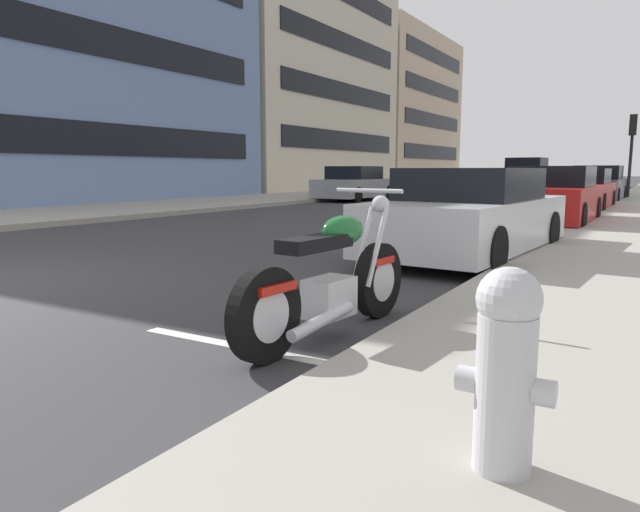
% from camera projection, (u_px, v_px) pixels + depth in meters
% --- Properties ---
extents(sidewalk_far_curb, '(120.00, 5.00, 0.14)m').
position_uv_depth(sidewalk_far_curb, '(190.00, 205.00, 20.28)').
color(sidewalk_far_curb, gray).
rests_on(sidewalk_far_curb, ground).
extents(parking_stall_stripe, '(0.12, 2.20, 0.01)m').
position_uv_depth(parking_stall_stripe, '(263.00, 351.00, 4.11)').
color(parking_stall_stripe, silver).
rests_on(parking_stall_stripe, ground).
extents(parked_motorcycle, '(2.15, 0.62, 1.12)m').
position_uv_depth(parked_motorcycle, '(331.00, 281.00, 4.42)').
color(parked_motorcycle, black).
rests_on(parked_motorcycle, ground).
extents(parked_car_near_corner, '(4.37, 2.02, 1.30)m').
position_uv_depth(parked_car_near_corner, '(470.00, 215.00, 8.47)').
color(parked_car_near_corner, silver).
rests_on(parked_car_near_corner, ground).
extents(parked_car_far_down_curb, '(4.03, 1.83, 1.36)m').
position_uv_depth(parked_car_far_down_curb, '(552.00, 197.00, 13.31)').
color(parked_car_far_down_curb, '#AD1919').
rests_on(parked_car_far_down_curb, ground).
extents(parked_car_across_street, '(4.51, 1.89, 1.31)m').
position_uv_depth(parked_car_across_street, '(578.00, 191.00, 18.12)').
color(parked_car_across_street, '#AD1919').
rests_on(parked_car_across_street, ground).
extents(parked_car_mid_block, '(4.28, 1.88, 1.44)m').
position_uv_depth(parked_car_mid_block, '(598.00, 185.00, 22.95)').
color(parked_car_mid_block, '#4C515B').
rests_on(parked_car_mid_block, ground).
extents(parked_car_behind_motorcycle, '(4.57, 1.94, 1.41)m').
position_uv_depth(parked_car_behind_motorcycle, '(600.00, 183.00, 27.48)').
color(parked_car_behind_motorcycle, black).
rests_on(parked_car_behind_motorcycle, ground).
extents(crossing_truck, '(2.45, 5.64, 2.01)m').
position_uv_depth(crossing_truck, '(539.00, 176.00, 35.05)').
color(crossing_truck, black).
rests_on(crossing_truck, ground).
extents(car_opposite_curb, '(4.47, 1.88, 1.42)m').
position_uv_depth(car_opposite_curb, '(355.00, 185.00, 24.29)').
color(car_opposite_curb, gray).
rests_on(car_opposite_curb, ground).
extents(fire_hydrant, '(0.24, 0.36, 0.79)m').
position_uv_depth(fire_hydrant, '(506.00, 364.00, 2.16)').
color(fire_hydrant, '#B7B7BC').
rests_on(fire_hydrant, sidewalk_near_curb).
extents(traffic_signal_near_corner, '(0.36, 0.28, 3.40)m').
position_uv_depth(traffic_signal_near_corner, '(632.00, 137.00, 24.04)').
color(traffic_signal_near_corner, black).
rests_on(traffic_signal_near_corner, sidewalk_near_curb).
extents(townhouse_mid_block, '(15.41, 8.23, 10.52)m').
position_uv_depth(townhouse_mid_block, '(57.00, 66.00, 22.42)').
color(townhouse_mid_block, '#6B84B2').
rests_on(townhouse_mid_block, ground).
extents(townhouse_far_uphill, '(15.68, 9.67, 13.53)m').
position_uv_depth(townhouse_far_uphill, '(276.00, 81.00, 36.18)').
color(townhouse_far_uphill, beige).
rests_on(townhouse_far_uphill, ground).
extents(townhouse_near_left, '(14.74, 11.51, 12.31)m').
position_uv_depth(townhouse_near_left, '(371.00, 113.00, 50.02)').
color(townhouse_near_left, beige).
rests_on(townhouse_near_left, ground).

